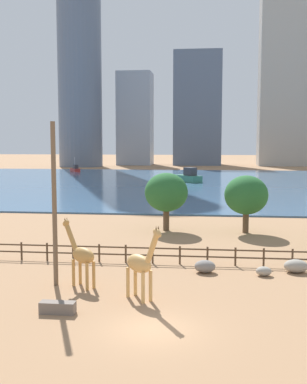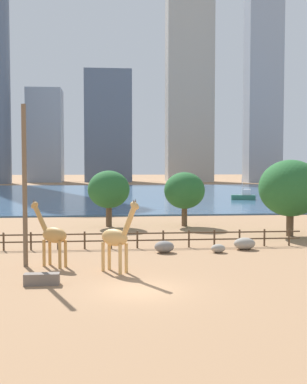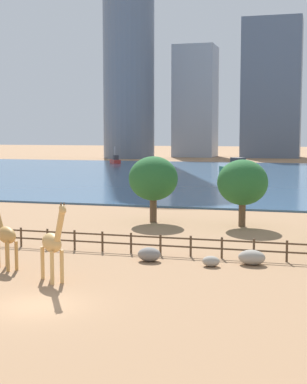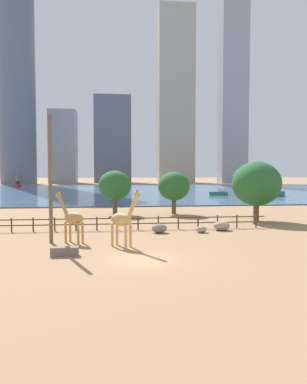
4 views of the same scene
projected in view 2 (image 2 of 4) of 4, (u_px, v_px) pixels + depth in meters
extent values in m
plane|color=#9E7551|center=(116.00, 194.00, 103.24)|extent=(400.00, 400.00, 0.00)
cube|color=#3D6084|center=(116.00, 194.00, 100.26)|extent=(180.00, 86.00, 0.20)
cylinder|color=#C18C47|center=(44.00, 253.00, 29.29)|extent=(0.27, 0.27, 1.65)
cylinder|color=#C18C47|center=(50.00, 252.00, 29.73)|extent=(0.27, 0.27, 1.65)
cylinder|color=#C18C47|center=(60.00, 255.00, 28.64)|extent=(0.27, 0.27, 1.65)
cylinder|color=#C18C47|center=(66.00, 254.00, 29.08)|extent=(0.27, 0.27, 1.65)
ellipsoid|color=#C18C47|center=(55.00, 235.00, 29.12)|extent=(1.90, 1.66, 0.95)
cylinder|color=#C18C47|center=(40.00, 218.00, 29.66)|extent=(1.14, 0.94, 1.71)
ellipsoid|color=#C18C47|center=(35.00, 205.00, 29.86)|extent=(0.74, 0.65, 0.63)
cone|color=brown|center=(34.00, 201.00, 29.78)|extent=(0.12, 0.12, 0.17)
cone|color=brown|center=(35.00, 201.00, 29.90)|extent=(0.12, 0.12, 0.17)
cylinder|color=tan|center=(126.00, 258.00, 27.53)|extent=(0.28, 0.28, 1.71)
cylinder|color=tan|center=(120.00, 259.00, 27.11)|extent=(0.28, 0.28, 1.71)
cylinder|color=tan|center=(109.00, 255.00, 28.34)|extent=(0.28, 0.28, 1.71)
cylinder|color=tan|center=(103.00, 257.00, 27.92)|extent=(0.28, 0.28, 1.71)
ellipsoid|color=tan|center=(115.00, 237.00, 27.66)|extent=(1.90, 1.84, 0.99)
cylinder|color=tan|center=(129.00, 221.00, 26.93)|extent=(1.00, 0.96, 1.85)
ellipsoid|color=tan|center=(135.00, 206.00, 26.63)|extent=(0.74, 0.72, 0.62)
cone|color=brown|center=(136.00, 200.00, 26.68)|extent=(0.13, 0.13, 0.18)
cone|color=brown|center=(134.00, 201.00, 26.56)|extent=(0.13, 0.13, 0.18)
cylinder|color=brown|center=(25.00, 186.00, 29.00)|extent=(0.28, 0.28, 9.83)
ellipsoid|color=gray|center=(164.00, 247.00, 33.86)|extent=(1.39, 1.11, 0.83)
ellipsoid|color=gray|center=(245.00, 244.00, 35.12)|extent=(1.56, 1.16, 0.87)
ellipsoid|color=gray|center=(218.00, 248.00, 33.88)|extent=(1.00, 0.81, 0.61)
cube|color=#72665B|center=(42.00, 279.00, 24.78)|extent=(1.80, 0.60, 0.60)
cylinder|color=#4C3826|center=(4.00, 241.00, 34.76)|extent=(0.14, 0.14, 1.30)
cylinder|color=#4C3826|center=(31.00, 241.00, 34.94)|extent=(0.14, 0.14, 1.30)
cylinder|color=#4C3826|center=(58.00, 241.00, 35.13)|extent=(0.14, 0.14, 1.30)
cylinder|color=#4C3826|center=(85.00, 240.00, 35.31)|extent=(0.14, 0.14, 1.30)
cylinder|color=#4C3826|center=(111.00, 240.00, 35.49)|extent=(0.14, 0.14, 1.30)
cylinder|color=#4C3826|center=(137.00, 239.00, 35.67)|extent=(0.14, 0.14, 1.30)
cylinder|color=#4C3826|center=(163.00, 239.00, 35.85)|extent=(0.14, 0.14, 1.30)
cylinder|color=#4C3826|center=(189.00, 239.00, 36.03)|extent=(0.14, 0.14, 1.30)
cylinder|color=#4C3826|center=(214.00, 238.00, 36.22)|extent=(0.14, 0.14, 1.30)
cylinder|color=#4C3826|center=(239.00, 238.00, 36.40)|extent=(0.14, 0.14, 1.30)
cylinder|color=#4C3826|center=(264.00, 238.00, 36.58)|extent=(0.14, 0.14, 1.30)
cylinder|color=#4C3826|center=(289.00, 237.00, 36.76)|extent=(0.14, 0.14, 1.30)
cube|color=#4C3826|center=(130.00, 234.00, 35.59)|extent=(26.10, 0.08, 0.10)
cube|color=#4C3826|center=(130.00, 240.00, 35.62)|extent=(26.10, 0.08, 0.10)
cylinder|color=brown|center=(290.00, 225.00, 41.72)|extent=(0.62, 0.62, 2.00)
ellipsoid|color=#26602D|center=(290.00, 188.00, 41.54)|extent=(5.45, 5.45, 4.91)
cylinder|color=brown|center=(184.00, 216.00, 48.52)|extent=(0.57, 0.57, 1.97)
ellipsoid|color=#26602D|center=(184.00, 190.00, 48.38)|extent=(4.11, 4.11, 3.70)
cylinder|color=brown|center=(109.00, 216.00, 48.13)|extent=(0.59, 0.59, 2.07)
ellipsoid|color=#26602D|center=(109.00, 189.00, 47.98)|extent=(4.18, 4.18, 3.76)
cube|color=silver|center=(306.00, 190.00, 79.82)|extent=(2.47, 2.22, 1.37)
cube|color=#337259|center=(107.00, 190.00, 101.49)|extent=(6.26, 6.95, 1.38)
cube|color=#333338|center=(110.00, 183.00, 100.78)|extent=(2.85, 2.98, 1.66)
cube|color=#337259|center=(243.00, 197.00, 82.56)|extent=(4.28, 2.27, 0.81)
cube|color=silver|center=(246.00, 192.00, 82.46)|extent=(1.63, 1.26, 0.98)
cylinder|color=silver|center=(242.00, 187.00, 82.48)|extent=(0.14, 0.14, 2.84)
cube|color=slate|center=(108.00, 127.00, 175.80)|extent=(16.90, 12.67, 40.13)
cube|color=#939EAD|center=(263.00, 63.00, 167.09)|extent=(11.95, 8.41, 83.44)
cube|color=#ADA89E|center=(189.00, 70.00, 174.97)|extent=(16.72, 10.05, 81.59)
cube|color=#939EAD|center=(45.00, 136.00, 172.90)|extent=(12.24, 11.67, 33.16)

